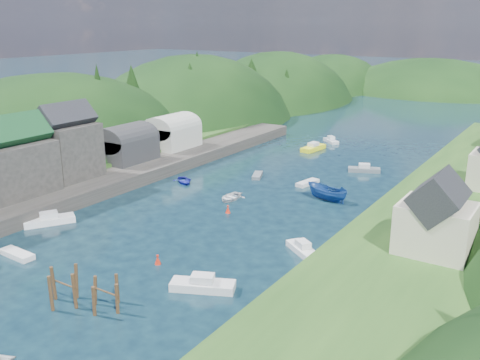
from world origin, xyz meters
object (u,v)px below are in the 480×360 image
Objects in this scene: piling_cluster_near at (64,290)px; piling_cluster_far at (106,297)px; channel_buoy_near at (158,260)px; channel_buoy_far at (228,210)px.

piling_cluster_near is 4.07m from piling_cluster_far.
channel_buoy_near and channel_buoy_far have the same top height.
channel_buoy_near is (-2.27, 9.40, -0.66)m from piling_cluster_far.
channel_buoy_near is (1.53, 10.82, -0.93)m from piling_cluster_near.
piling_cluster_far is 3.11× the size of channel_buoy_near.
channel_buoy_near is at bearing -81.31° from channel_buoy_far.
channel_buoy_far is at bearing 98.69° from channel_buoy_near.
piling_cluster_near is 27.82m from channel_buoy_far.
piling_cluster_near is 3.60× the size of channel_buoy_far.
piling_cluster_near reaches higher than piling_cluster_far.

